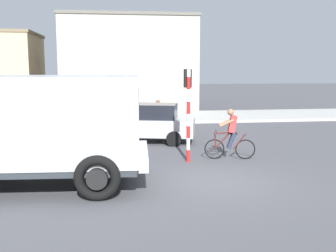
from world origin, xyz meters
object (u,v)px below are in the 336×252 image
Objects in this scene: cyclist at (231,134)px; car_white_mid at (147,122)px; pedestrian_near_kerb at (158,116)px; truck_foreground at (39,124)px; traffic_light_pole at (188,99)px; car_red_near at (71,115)px.

cyclist is 4.37m from car_white_mid.
truck_foreground is at bearing -116.84° from pedestrian_near_kerb.
truck_foreground is 3.43× the size of pedestrian_near_kerb.
traffic_light_pole is 0.76× the size of car_red_near.
cyclist is at bearing -54.60° from car_white_mid.
truck_foreground is at bearing -118.71° from car_white_mid.
car_white_mid is 2.65× the size of pedestrian_near_kerb.
truck_foreground reaches higher than car_white_mid.
pedestrian_near_kerb is at bearing 63.16° from truck_foreground.
traffic_light_pole is at bearing -74.30° from car_white_mid.
cyclist is at bearing -70.58° from pedestrian_near_kerb.
truck_foreground is 9.35m from car_red_near.
traffic_light_pole reaches higher than cyclist.
traffic_light_pole reaches higher than pedestrian_near_kerb.
truck_foreground is at bearing -151.73° from traffic_light_pole.
pedestrian_near_kerb is (0.65, 1.78, 0.03)m from car_white_mid.
truck_foreground is 1.32× the size of car_red_near.
car_white_mid is (3.30, 6.03, -0.85)m from truck_foreground.
car_white_mid is at bearing -43.70° from car_red_near.
truck_foreground is 6.92m from car_white_mid.
cyclist reaches higher than car_red_near.
truck_foreground is at bearing -89.20° from car_red_near.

